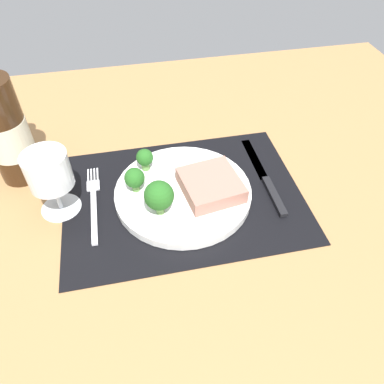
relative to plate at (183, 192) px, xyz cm
name	(u,v)px	position (x,y,z in cm)	size (l,w,h in cm)	color
ground_plane	(183,202)	(0.00, 0.00, -2.60)	(140.00, 110.00, 3.00)	#996D42
placemat	(183,196)	(0.00, 0.00, -0.95)	(44.13, 32.26, 0.30)	black
plate	(183,192)	(0.00, 0.00, 0.00)	(25.30, 25.30, 1.60)	white
steak	(211,185)	(4.90, -1.30, 2.24)	(10.00, 10.42, 2.87)	#9E6B5B
broccoli_near_steak	(145,158)	(-6.04, 7.14, 3.46)	(3.28, 3.28, 4.50)	#5B8942
broccoli_center	(159,196)	(-4.89, -4.75, 4.91)	(5.11, 5.11, 6.76)	#6B994C
broccoli_front_edge	(135,178)	(-8.47, 1.63, 3.72)	(3.70, 3.70, 4.89)	#5B8942
fork	(94,202)	(-16.46, 1.42, -0.55)	(2.40, 19.20, 0.50)	silver
knife	(266,180)	(16.56, 0.53, -0.50)	(1.80, 23.00, 0.80)	black
wine_bottle	(5,131)	(-30.05, 12.66, 9.48)	(7.99, 7.99, 28.72)	#331E0F
wine_glass	(49,174)	(-22.31, 1.64, 7.32)	(7.48, 7.48, 12.45)	silver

